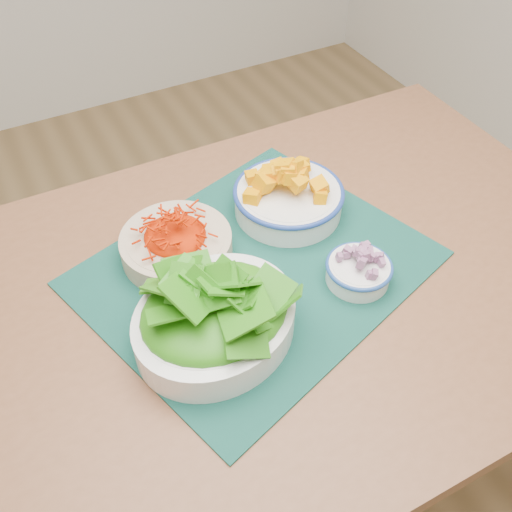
{
  "coord_description": "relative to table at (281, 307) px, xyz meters",
  "views": [
    {
      "loc": [
        -0.21,
        -0.6,
        1.53
      ],
      "look_at": [
        0.13,
        0.03,
        0.78
      ],
      "focal_mm": 40.0,
      "sensor_mm": 36.0,
      "label": 1
    }
  ],
  "objects": [
    {
      "name": "onion_bowl",
      "position": [
        0.12,
        -0.07,
        0.12
      ],
      "size": [
        0.12,
        0.12,
        0.06
      ],
      "rotation": [
        0.0,
        0.0,
        0.08
      ],
      "color": "white",
      "rests_on": "placemat"
    },
    {
      "name": "squash_bowl",
      "position": [
        0.1,
        0.15,
        0.14
      ],
      "size": [
        0.27,
        0.27,
        0.11
      ],
      "rotation": [
        0.0,
        0.0,
        -0.31
      ],
      "color": "white",
      "rests_on": "placemat"
    },
    {
      "name": "carrot_bowl",
      "position": [
        -0.15,
        0.14,
        0.13
      ],
      "size": [
        0.27,
        0.27,
        0.08
      ],
      "rotation": [
        0.0,
        0.0,
        0.4
      ],
      "color": "beige",
      "rests_on": "placemat"
    },
    {
      "name": "table",
      "position": [
        0.0,
        0.0,
        0.0
      ],
      "size": [
        1.34,
        0.9,
        0.75
      ],
      "rotation": [
        0.0,
        0.0,
        -0.01
      ],
      "color": "brown",
      "rests_on": "ground"
    },
    {
      "name": "lettuce_bowl",
      "position": [
        -0.16,
        -0.06,
        0.15
      ],
      "size": [
        0.34,
        0.31,
        0.13
      ],
      "rotation": [
        0.0,
        0.0,
        0.3
      ],
      "color": "white",
      "rests_on": "placemat"
    },
    {
      "name": "ground",
      "position": [
        -0.16,
        0.01,
        -0.66
      ],
      "size": [
        4.0,
        4.0,
        0.0
      ],
      "primitive_type": "plane",
      "color": "olive",
      "rests_on": "ground"
    },
    {
      "name": "placemat",
      "position": [
        -0.03,
        0.04,
        0.09
      ],
      "size": [
        0.71,
        0.64,
        0.0
      ],
      "primitive_type": "cube",
      "rotation": [
        0.0,
        0.0,
        0.3
      ],
      "color": "#092E28",
      "rests_on": "table"
    }
  ]
}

